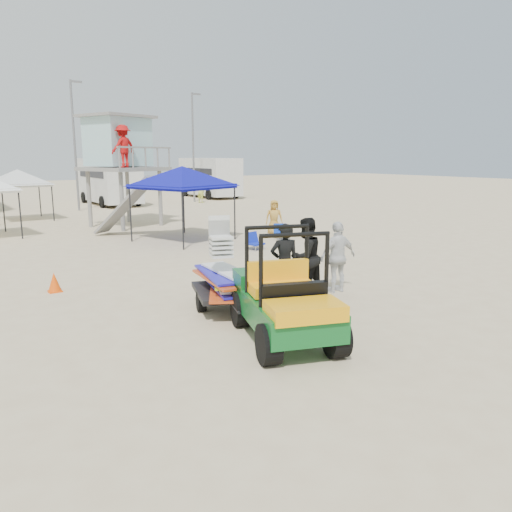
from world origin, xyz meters
TOP-DOWN VIEW (x-y plane):
  - ground at (0.00, 0.00)m, footprint 140.00×140.00m
  - utility_cart at (0.02, 1.32)m, footprint 2.18×3.05m
  - surf_trailer at (0.03, 3.66)m, footprint 1.67×2.31m
  - man_left at (1.55, 3.36)m, footprint 0.80×0.66m
  - man_mid at (2.40, 3.61)m, footprint 1.05×0.88m
  - man_right at (3.25, 3.36)m, footprint 1.09×0.52m
  - lifeguard_tower at (2.88, 18.32)m, footprint 4.21×4.21m
  - canopy_blue at (3.49, 12.76)m, footprint 3.99×3.99m
  - canopy_white_c at (-0.94, 23.66)m, footprint 2.97×2.97m
  - cone_near at (-2.77, 7.39)m, footprint 0.34×0.34m
  - beach_chair_b at (4.78, 9.49)m, footprint 0.64×0.69m
  - beach_chair_c at (7.05, 10.82)m, footprint 0.72×0.81m
  - rv_mid_right at (6.00, 29.99)m, footprint 2.64×7.00m
  - rv_far_right at (15.00, 31.49)m, footprint 2.64×6.60m
  - light_pole_left at (3.00, 27.00)m, footprint 0.14×0.14m
  - light_pole_right at (12.00, 28.50)m, footprint 0.14×0.14m
  - distant_beachgoers at (-1.53, 19.09)m, footprint 22.18×16.37m

SIDE VIEW (x-z plane):
  - ground at x=0.00m, z-range 0.00..0.00m
  - cone_near at x=-2.77m, z-range 0.00..0.50m
  - beach_chair_b at x=4.78m, z-range -0.01..0.63m
  - beach_chair_c at x=7.05m, z-range -0.01..0.63m
  - surf_trailer at x=0.03m, z-range -0.17..1.69m
  - distant_beachgoers at x=-1.53m, z-range -0.03..1.75m
  - man_right at x=3.25m, z-range 0.00..1.81m
  - man_left at x=1.55m, z-range 0.00..1.89m
  - man_mid at x=2.40m, z-range 0.00..1.94m
  - utility_cart at x=0.02m, z-range -0.07..2.02m
  - rv_far_right at x=15.00m, z-range 0.17..3.42m
  - rv_mid_right at x=6.00m, z-range 0.17..3.42m
  - canopy_white_c at x=-0.94m, z-range 1.02..4.15m
  - canopy_blue at x=3.49m, z-range 1.16..4.59m
  - lifeguard_tower at x=2.88m, z-range 1.28..6.51m
  - light_pole_left at x=3.00m, z-range 0.00..8.00m
  - light_pole_right at x=12.00m, z-range 0.00..8.00m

